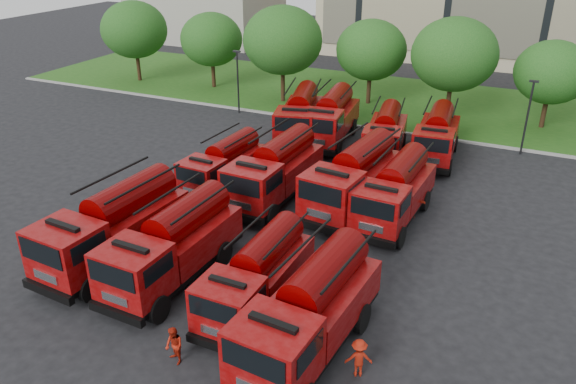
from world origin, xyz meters
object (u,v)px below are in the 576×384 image
at_px(fire_truck_6, 354,178).
at_px(firefighter_4, 258,212).
at_px(fire_truck_0, 114,226).
at_px(fire_truck_11, 437,135).
at_px(fire_truck_3, 310,311).
at_px(fire_truck_8, 301,116).
at_px(fire_truck_9, 330,118).
at_px(fire_truck_1, 173,245).
at_px(fire_truck_5, 275,170).
at_px(firefighter_1, 176,362).
at_px(firefighter_3, 358,374).
at_px(fire_truck_10, 385,134).
at_px(fire_truck_7, 395,191).
at_px(firefighter_5, 408,216).
at_px(fire_truck_4, 224,165).
at_px(fire_truck_2, 257,276).

bearing_deg(fire_truck_6, firefighter_4, -143.24).
xyz_separation_m(fire_truck_0, fire_truck_11, (10.81, 18.85, -0.19)).
height_order(fire_truck_3, fire_truck_8, fire_truck_8).
bearing_deg(fire_truck_9, firefighter_4, -94.45).
xyz_separation_m(fire_truck_1, firefighter_4, (0.33, 7.13, -1.73)).
bearing_deg(fire_truck_3, fire_truck_1, 170.58).
height_order(fire_truck_1, fire_truck_6, fire_truck_6).
xyz_separation_m(fire_truck_0, fire_truck_5, (3.84, 8.87, -0.04)).
height_order(fire_truck_6, firefighter_1, fire_truck_6).
relative_size(fire_truck_9, firefighter_3, 5.35).
xyz_separation_m(fire_truck_1, firefighter_3, (9.20, -2.24, -1.73)).
distance_m(fire_truck_10, firefighter_1, 22.58).
relative_size(fire_truck_9, firefighter_1, 5.35).
height_order(fire_truck_7, firefighter_1, fire_truck_7).
bearing_deg(fire_truck_10, firefighter_1, -102.48).
xyz_separation_m(fire_truck_1, fire_truck_9, (-0.05, 19.05, 0.04)).
bearing_deg(fire_truck_9, fire_truck_8, -171.45).
relative_size(fire_truck_3, fire_truck_7, 1.06).
relative_size(fire_truck_0, fire_truck_7, 1.10).
height_order(fire_truck_0, fire_truck_7, fire_truck_0).
xyz_separation_m(fire_truck_8, firefighter_3, (11.32, -20.75, -1.77)).
xyz_separation_m(fire_truck_9, firefighter_4, (0.39, -11.92, -1.77)).
bearing_deg(firefighter_1, fire_truck_8, 129.85).
distance_m(fire_truck_3, fire_truck_7, 11.20).
xyz_separation_m(fire_truck_5, fire_truck_11, (6.97, 9.98, -0.15)).
relative_size(fire_truck_1, firefighter_5, 3.98).
bearing_deg(fire_truck_9, firefighter_1, -88.76).
distance_m(fire_truck_8, fire_truck_11, 9.61).
bearing_deg(fire_truck_11, fire_truck_0, -124.98).
distance_m(fire_truck_1, fire_truck_7, 11.89).
distance_m(fire_truck_4, fire_truck_5, 3.40).
height_order(fire_truck_5, fire_truck_6, fire_truck_6).
relative_size(fire_truck_0, fire_truck_3, 1.03).
bearing_deg(firefighter_1, fire_truck_2, 100.91).
xyz_separation_m(fire_truck_0, firefighter_4, (3.67, 7.02, -1.82)).
bearing_deg(fire_truck_4, fire_truck_9, 77.68).
bearing_deg(fire_truck_0, fire_truck_11, 64.26).
bearing_deg(fire_truck_3, firefighter_4, 131.96).
distance_m(fire_truck_6, firefighter_3, 12.88).
bearing_deg(firefighter_3, firefighter_4, -71.22).
relative_size(fire_truck_3, firefighter_1, 5.27).
height_order(fire_truck_4, firefighter_5, fire_truck_4).
height_order(fire_truck_6, fire_truck_8, fire_truck_6).
height_order(fire_truck_1, fire_truck_9, fire_truck_9).
bearing_deg(fire_truck_6, fire_truck_4, -168.16).
xyz_separation_m(fire_truck_5, fire_truck_8, (-2.63, 9.52, 0.00)).
bearing_deg(fire_truck_5, fire_truck_3, -56.30).
bearing_deg(fire_truck_8, fire_truck_4, -109.56).
height_order(fire_truck_9, firefighter_3, fire_truck_9).
distance_m(fire_truck_4, fire_truck_10, 11.50).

